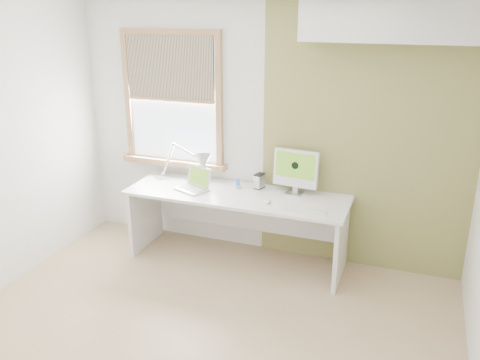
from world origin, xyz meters
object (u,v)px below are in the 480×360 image
at_px(desk_lamp, 195,163).
at_px(laptop, 195,184).
at_px(desk, 239,210).
at_px(imac, 296,169).
at_px(external_drive, 259,181).

distance_m(desk_lamp, laptop, 0.26).
height_order(desk_lamp, laptop, desk_lamp).
bearing_deg(desk, imac, 16.07).
relative_size(external_drive, imac, 0.33).
xyz_separation_m(external_drive, imac, (0.37, -0.01, 0.17)).
height_order(desk_lamp, external_drive, desk_lamp).
bearing_deg(desk_lamp, desk, -11.26).
distance_m(desk, external_drive, 0.35).
bearing_deg(imac, external_drive, 178.26).
xyz_separation_m(desk_lamp, laptop, (0.08, -0.19, -0.15)).
bearing_deg(imac, desk, -163.93).
xyz_separation_m(desk, external_drive, (0.16, 0.16, 0.27)).
distance_m(desk, imac, 0.71).
xyz_separation_m(desk_lamp, external_drive, (0.68, 0.06, -0.13)).
bearing_deg(laptop, desk_lamp, 112.82).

